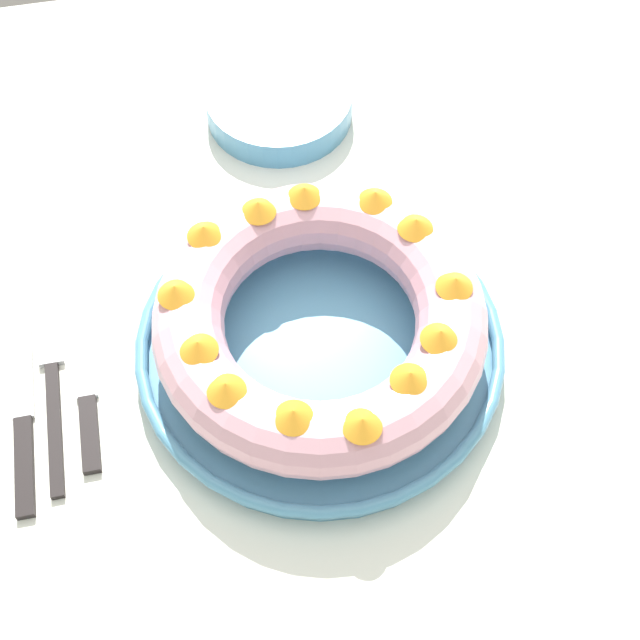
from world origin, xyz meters
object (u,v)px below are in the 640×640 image
bundt_cake (320,319)px  side_bowl (279,104)px  serving_dish (320,346)px  serving_knife (23,422)px  cake_knife (88,401)px  fork (53,389)px

bundt_cake → side_bowl: bundt_cake is taller
serving_dish → serving_knife: size_ratio=1.63×
cake_knife → side_bowl: (0.24, 0.33, 0.01)m
serving_knife → cake_knife: bearing=10.3°
fork → serving_knife: 0.04m
serving_knife → bundt_cake: bearing=4.0°
serving_dish → cake_knife: 0.22m
serving_dish → fork: size_ratio=1.85×
serving_dish → cake_knife: size_ratio=2.06×
fork → bundt_cake: bearing=-0.8°
serving_dish → side_bowl: (0.02, 0.32, 0.00)m
serving_dish → serving_knife: bearing=-176.1°
serving_knife → cake_knife: same height
serving_dish → cake_knife: (-0.22, -0.01, -0.01)m
serving_knife → side_bowl: size_ratio=1.29×
fork → side_bowl: side_bowl is taller
bundt_cake → fork: bundt_cake is taller
fork → cake_knife: bearing=-29.7°
cake_knife → fork: bearing=152.4°
bundt_cake → fork: (-0.25, 0.01, -0.06)m
fork → cake_knife: size_ratio=1.12×
serving_dish → bundt_cake: (-0.00, 0.00, 0.05)m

